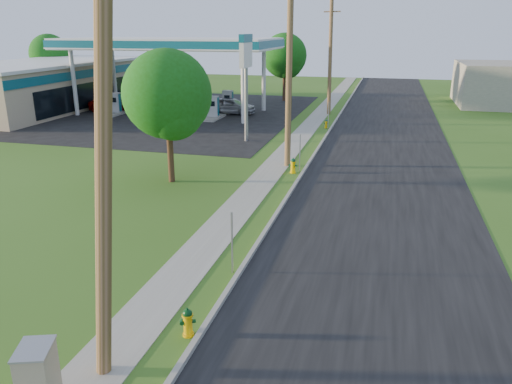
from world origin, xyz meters
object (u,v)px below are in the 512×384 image
(tree_verge, at_px, (169,98))
(car_silver, at_px, (231,106))
(fuel_pump_sw, at_px, (137,100))
(fuel_pump_se, at_px, (228,104))
(utility_pole_far, at_px, (330,58))
(utility_pole_mid, at_px, (289,74))
(hydrant_far, at_px, (326,124))
(fuel_pump_nw, at_px, (116,106))
(car_red, at_px, (117,103))
(hydrant_mid, at_px, (293,166))
(price_pylon, at_px, (246,57))
(hydrant_near, at_px, (188,322))
(utility_cabinet, at_px, (38,379))
(utility_pole_near, at_px, (103,162))
(tree_lot, at_px, (285,57))
(tree_back, at_px, (50,56))
(fuel_pump_ne, at_px, (213,110))

(tree_verge, distance_m, car_silver, 20.78)
(fuel_pump_sw, xyz_separation_m, car_silver, (9.68, -1.18, 0.01))
(fuel_pump_sw, height_order, fuel_pump_se, same)
(utility_pole_far, bearing_deg, utility_pole_mid, -90.00)
(fuel_pump_sw, relative_size, car_silver, 0.75)
(hydrant_far, bearing_deg, fuel_pump_nw, 175.22)
(fuel_pump_nw, bearing_deg, car_red, 117.03)
(hydrant_mid, distance_m, car_red, 25.21)
(fuel_pump_se, bearing_deg, utility_pole_far, 6.41)
(hydrant_far, bearing_deg, utility_pole_far, 95.95)
(hydrant_far, bearing_deg, car_red, 170.24)
(utility_pole_far, distance_m, tree_verge, 22.93)
(price_pylon, relative_size, car_silver, 1.60)
(utility_pole_far, relative_size, hydrant_near, 12.43)
(utility_pole_mid, relative_size, car_red, 2.02)
(tree_verge, height_order, hydrant_far, tree_verge)
(fuel_pump_nw, distance_m, fuel_pump_se, 9.85)
(utility_pole_mid, height_order, utility_cabinet, utility_pole_mid)
(price_pylon, distance_m, car_red, 18.21)
(fuel_pump_se, bearing_deg, utility_pole_mid, -62.37)
(utility_pole_far, distance_m, hydrant_far, 7.96)
(utility_pole_mid, xyz_separation_m, tree_verge, (-4.84, -4.40, -0.85))
(fuel_pump_se, relative_size, hydrant_near, 4.19)
(utility_pole_near, height_order, tree_verge, utility_pole_near)
(fuel_pump_nw, relative_size, tree_lot, 0.47)
(fuel_pump_sw, distance_m, tree_verge, 25.29)
(tree_back, bearing_deg, hydrant_mid, -37.72)
(tree_lot, bearing_deg, car_silver, -107.17)
(fuel_pump_ne, height_order, car_red, fuel_pump_ne)
(utility_pole_far, height_order, fuel_pump_se, utility_pole_far)
(fuel_pump_sw, xyz_separation_m, car_red, (-0.92, -2.20, -0.05))
(utility_pole_far, bearing_deg, fuel_pump_ne, -150.67)
(price_pylon, distance_m, car_silver, 12.14)
(hydrant_mid, distance_m, hydrant_far, 12.76)
(hydrant_mid, bearing_deg, tree_back, 142.28)
(utility_pole_far, relative_size, tree_back, 1.43)
(utility_pole_near, distance_m, fuel_pump_se, 36.34)
(fuel_pump_se, relative_size, utility_cabinet, 2.23)
(fuel_pump_sw, bearing_deg, tree_verge, -58.61)
(tree_verge, xyz_separation_m, tree_back, (-27.04, 28.17, 0.17))
(fuel_pump_sw, xyz_separation_m, tree_verge, (13.06, -21.40, 3.38))
(car_red, bearing_deg, hydrant_mid, -145.70)
(price_pylon, bearing_deg, utility_pole_mid, -54.66)
(utility_cabinet, bearing_deg, price_pylon, 96.55)
(utility_pole_mid, distance_m, fuel_pump_se, 19.65)
(fuel_pump_nw, relative_size, fuel_pump_sw, 1.00)
(tree_lot, distance_m, car_silver, 10.40)
(utility_pole_near, height_order, price_pylon, utility_pole_near)
(utility_pole_near, distance_m, hydrant_far, 29.79)
(utility_pole_far, height_order, car_red, utility_pole_far)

